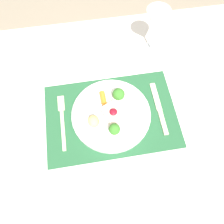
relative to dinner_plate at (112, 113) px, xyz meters
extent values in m
plane|color=gray|center=(0.00, 0.00, -0.77)|extent=(8.00, 8.00, 0.00)
cube|color=white|center=(0.00, 0.00, -0.03)|extent=(1.50, 0.98, 0.03)
cylinder|color=white|center=(0.68, 0.42, -0.41)|extent=(0.06, 0.06, 0.73)
cube|color=#235633|center=(0.00, 0.00, -0.02)|extent=(0.48, 0.32, 0.00)
cylinder|color=white|center=(0.00, 0.00, -0.01)|extent=(0.29, 0.29, 0.02)
torus|color=white|center=(0.00, 0.00, 0.00)|extent=(0.29, 0.29, 0.01)
cube|color=beige|center=(0.00, -0.01, 0.01)|extent=(0.09, 0.10, 0.02)
ellipsoid|color=maroon|center=(0.00, -0.01, 0.03)|extent=(0.03, 0.03, 0.01)
cylinder|color=#84B256|center=(0.03, 0.05, 0.01)|extent=(0.01, 0.01, 0.02)
sphere|color=#387A28|center=(0.03, 0.05, 0.03)|extent=(0.05, 0.05, 0.05)
cylinder|color=#84B256|center=(0.00, -0.08, 0.01)|extent=(0.01, 0.01, 0.02)
sphere|color=#387A28|center=(0.00, -0.08, 0.03)|extent=(0.04, 0.04, 0.04)
cylinder|color=orange|center=(-0.02, 0.06, 0.01)|extent=(0.02, 0.05, 0.02)
ellipsoid|color=#DBBC6B|center=(-0.07, -0.03, 0.02)|extent=(0.05, 0.05, 0.04)
cube|color=beige|center=(-0.18, -0.03, -0.01)|extent=(0.01, 0.15, 0.01)
cube|color=beige|center=(-0.18, 0.07, -0.01)|extent=(0.02, 0.06, 0.01)
cube|color=beige|center=(0.18, -0.06, -0.01)|extent=(0.02, 0.10, 0.01)
cube|color=beige|center=(0.18, 0.05, -0.01)|extent=(0.02, 0.12, 0.00)
cube|color=beige|center=(-0.01, 0.18, -0.01)|extent=(0.15, 0.01, 0.01)
ellipsoid|color=beige|center=(0.09, 0.18, -0.01)|extent=(0.05, 0.04, 0.01)
cylinder|color=white|center=(0.21, 0.28, -0.01)|extent=(0.06, 0.06, 0.01)
cylinder|color=white|center=(0.21, 0.28, 0.04)|extent=(0.01, 0.01, 0.10)
cone|color=white|center=(0.21, 0.28, 0.13)|extent=(0.09, 0.09, 0.10)
camera|label=1|loc=(-0.05, -0.32, 0.72)|focal=35.00mm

